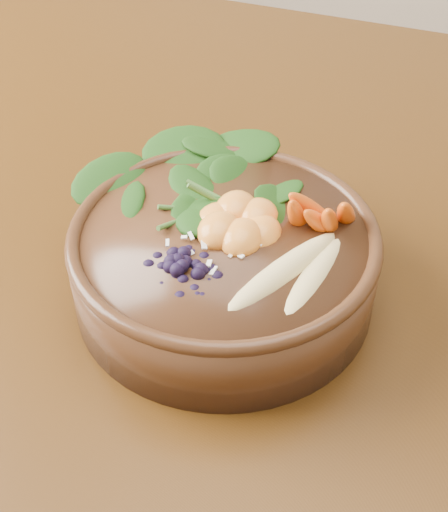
# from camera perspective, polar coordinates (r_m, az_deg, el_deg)

# --- Properties ---
(dining_table) EXTENTS (1.60, 0.90, 0.75)m
(dining_table) POSITION_cam_1_polar(r_m,az_deg,el_deg) (0.79, 13.71, -2.41)
(dining_table) COLOR #331C0C
(dining_table) RESTS_ON ground
(stoneware_bowl) EXTENTS (0.33, 0.33, 0.07)m
(stoneware_bowl) POSITION_cam_1_polar(r_m,az_deg,el_deg) (0.60, -0.00, -0.71)
(stoneware_bowl) COLOR #472B18
(stoneware_bowl) RESTS_ON dining_table
(kale_heap) EXTENTS (0.21, 0.20, 0.04)m
(kale_heap) POSITION_cam_1_polar(r_m,az_deg,el_deg) (0.62, 0.52, 7.08)
(kale_heap) COLOR #1A4310
(kale_heap) RESTS_ON stoneware_bowl
(carrot_cluster) EXTENTS (0.07, 0.07, 0.07)m
(carrot_cluster) POSITION_cam_1_polar(r_m,az_deg,el_deg) (0.58, 7.97, 5.80)
(carrot_cluster) COLOR #DF5A14
(carrot_cluster) RESTS_ON stoneware_bowl
(banana_halves) EXTENTS (0.08, 0.14, 0.02)m
(banana_halves) POSITION_cam_1_polar(r_m,az_deg,el_deg) (0.54, 6.11, -0.33)
(banana_halves) COLOR #E0CC84
(banana_halves) RESTS_ON stoneware_bowl
(mandarin_cluster) EXTENTS (0.10, 0.10, 0.03)m
(mandarin_cluster) POSITION_cam_1_polar(r_m,az_deg,el_deg) (0.58, 1.18, 3.56)
(mandarin_cluster) COLOR orange
(mandarin_cluster) RESTS_ON stoneware_bowl
(blueberry_pile) EXTENTS (0.14, 0.12, 0.04)m
(blueberry_pile) POSITION_cam_1_polar(r_m,az_deg,el_deg) (0.54, -3.54, 0.45)
(blueberry_pile) COLOR black
(blueberry_pile) RESTS_ON stoneware_bowl
(coconut_flakes) EXTENTS (0.10, 0.09, 0.01)m
(coconut_flakes) POSITION_cam_1_polar(r_m,az_deg,el_deg) (0.57, -1.05, 1.16)
(coconut_flakes) COLOR white
(coconut_flakes) RESTS_ON stoneware_bowl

